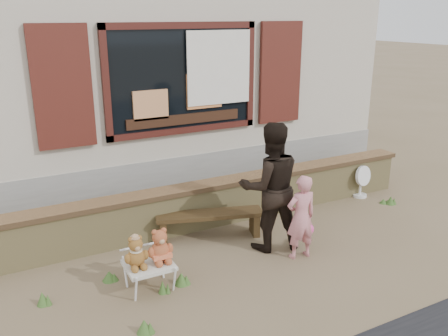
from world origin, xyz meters
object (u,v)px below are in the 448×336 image
bench (210,219)px  child (301,217)px  adult (270,187)px  folding_chair (149,266)px  teddy_bear_right (160,245)px  teddy_bear_left (136,251)px

bench → child: (0.79, -1.04, 0.28)m
adult → folding_chair: bearing=22.5°
teddy_bear_right → bench: bearing=39.7°
teddy_bear_right → child: 1.84m
teddy_bear_left → folding_chair: bearing=-0.0°
teddy_bear_right → adult: 1.69m
teddy_bear_left → adult: adult is taller
child → adult: adult is taller
folding_chair → teddy_bear_left: bearing=180.0°
bench → child: size_ratio=1.36×
folding_chair → teddy_bear_right: size_ratio=1.30×
child → adult: (-0.20, 0.42, 0.30)m
teddy_bear_right → adult: bearing=8.8°
folding_chair → adult: 1.88m
folding_chair → adult: adult is taller
teddy_bear_left → bench: bearing=33.2°
bench → teddy_bear_left: 1.60m
folding_chair → teddy_bear_left: 0.26m
bench → adult: size_ratio=0.88×
teddy_bear_right → child: size_ratio=0.37×
teddy_bear_left → teddy_bear_right: bearing=-0.0°
teddy_bear_right → child: (1.83, -0.18, 0.03)m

